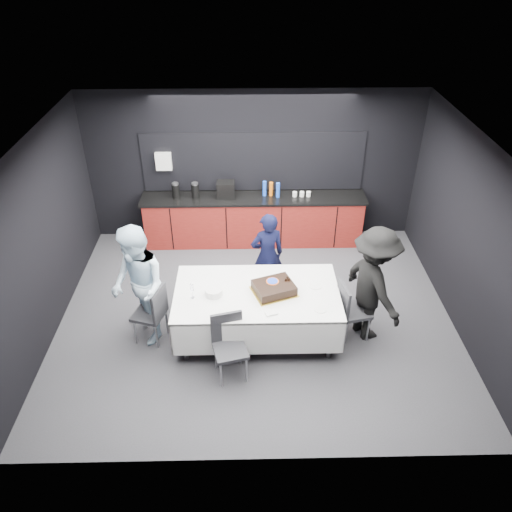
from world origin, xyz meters
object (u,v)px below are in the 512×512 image
(party_table, at_px, (257,299))
(person_right, at_px, (373,285))
(chair_left, at_px, (154,310))
(plate_stack, at_px, (214,292))
(chair_right, at_px, (349,307))
(chair_near, at_px, (229,341))
(person_center, at_px, (267,255))
(champagne_flute, at_px, (192,288))
(cake_assembly, at_px, (274,288))
(person_left, at_px, (138,286))

(party_table, height_order, person_right, person_right)
(chair_left, relative_size, person_right, 0.52)
(plate_stack, distance_m, chair_left, 0.91)
(plate_stack, xyz_separation_m, person_right, (2.22, 0.04, 0.06))
(chair_right, relative_size, person_right, 0.52)
(chair_left, relative_size, chair_right, 1.00)
(chair_near, bearing_deg, party_table, 62.31)
(person_center, height_order, person_right, person_right)
(person_right, bearing_deg, chair_right, 79.18)
(plate_stack, xyz_separation_m, chair_near, (0.22, -0.68, -0.30))
(champagne_flute, bearing_deg, party_table, 7.01)
(cake_assembly, distance_m, plate_stack, 0.84)
(cake_assembly, bearing_deg, person_left, -179.91)
(champagne_flute, height_order, person_center, person_center)
(plate_stack, bearing_deg, chair_left, -178.03)
(chair_left, height_order, chair_near, same)
(chair_right, height_order, person_right, person_right)
(chair_left, height_order, person_left, person_left)
(chair_near, distance_m, person_center, 1.81)
(champagne_flute, distance_m, person_left, 0.76)
(chair_near, xyz_separation_m, person_right, (2.01, 0.72, 0.35))
(chair_left, relative_size, chair_near, 1.00)
(champagne_flute, height_order, person_left, person_left)
(cake_assembly, height_order, person_left, person_left)
(cake_assembly, bearing_deg, chair_near, -130.96)
(cake_assembly, distance_m, chair_left, 1.73)
(chair_near, bearing_deg, person_right, 19.74)
(chair_left, bearing_deg, plate_stack, 1.97)
(chair_left, bearing_deg, party_table, 3.22)
(person_left, bearing_deg, chair_near, 30.63)
(chair_left, height_order, person_right, person_right)
(champagne_flute, relative_size, person_right, 0.13)
(cake_assembly, xyz_separation_m, chair_near, (-0.62, -0.72, -0.32))
(chair_right, bearing_deg, champagne_flute, -179.12)
(chair_right, distance_m, person_right, 0.47)
(champagne_flute, height_order, person_right, person_right)
(chair_left, xyz_separation_m, person_center, (1.65, 1.06, 0.20))
(chair_left, bearing_deg, person_center, 32.78)
(chair_left, distance_m, person_center, 1.97)
(champagne_flute, distance_m, chair_left, 0.70)
(party_table, relative_size, chair_left, 2.51)
(chair_right, relative_size, person_left, 0.51)
(person_center, bearing_deg, person_left, 14.05)
(chair_right, distance_m, person_left, 2.99)
(plate_stack, relative_size, person_right, 0.14)
(person_right, bearing_deg, chair_left, 68.32)
(party_table, xyz_separation_m, chair_left, (-1.46, -0.08, -0.11))
(chair_left, xyz_separation_m, chair_right, (2.78, 0.01, 0.00))
(chair_near, height_order, person_right, person_right)
(chair_right, height_order, chair_near, same)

